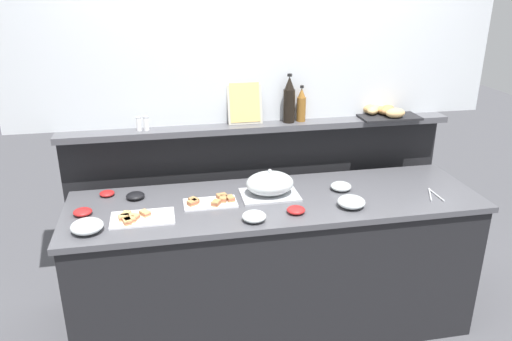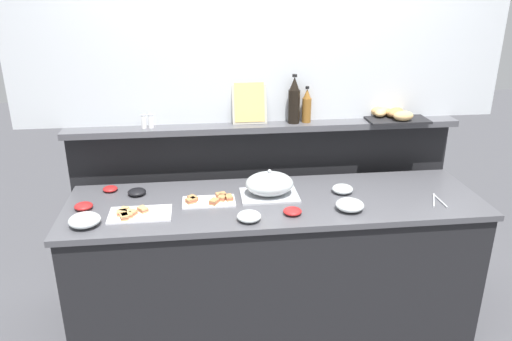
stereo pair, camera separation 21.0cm
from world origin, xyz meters
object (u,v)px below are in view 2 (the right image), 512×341
object	(u,v)px
condiment_bowl_dark	(292,211)
bread_basket	(391,114)
condiment_bowl_teal	(110,189)
condiment_bowl_cream	(137,192)
condiment_bowl_red	(84,206)
glass_bowl_large	(342,189)
glass_bowl_extra	(85,221)
serving_tongs	(437,200)
pepper_shaker	(151,121)
glass_bowl_small	(350,205)
vinegar_bottle_amber	(307,106)
salt_shaker	(144,121)
sandwich_platter_side	(210,200)
sandwich_platter_rear	(136,214)
serving_cloche	(269,185)
framed_picture	(249,102)
glass_bowl_medium	(249,217)
wine_bottle_dark	(294,101)

from	to	relation	value
condiment_bowl_dark	bread_basket	bearing A→B (deg)	40.41
condiment_bowl_teal	condiment_bowl_cream	bearing A→B (deg)	-24.11
condiment_bowl_teal	condiment_bowl_red	bearing A→B (deg)	-114.94
glass_bowl_large	condiment_bowl_cream	bearing A→B (deg)	174.66
glass_bowl_extra	serving_tongs	bearing A→B (deg)	2.18
glass_bowl_large	pepper_shaker	xyz separation A→B (m)	(-1.14, 0.40, 0.35)
glass_bowl_small	condiment_bowl_dark	distance (m)	0.33
vinegar_bottle_amber	salt_shaker	xyz separation A→B (m)	(-1.04, -0.02, -0.06)
sandwich_platter_side	salt_shaker	xyz separation A→B (m)	(-0.39, 0.44, 0.36)
condiment_bowl_cream	bread_basket	size ratio (longest dim) A/B	0.27
sandwich_platter_rear	vinegar_bottle_amber	size ratio (longest dim) A/B	1.44
serving_cloche	vinegar_bottle_amber	bearing A→B (deg)	53.86
framed_picture	serving_tongs	bearing A→B (deg)	-30.85
condiment_bowl_cream	pepper_shaker	world-z (taller)	pepper_shaker
serving_tongs	glass_bowl_large	bearing A→B (deg)	160.65
glass_bowl_medium	serving_tongs	size ratio (longest dim) A/B	0.70
glass_bowl_large	condiment_bowl_teal	world-z (taller)	glass_bowl_large
glass_bowl_medium	glass_bowl_extra	world-z (taller)	glass_bowl_extra
serving_cloche	serving_tongs	size ratio (longest dim) A/B	1.82
wine_bottle_dark	framed_picture	distance (m)	0.29
glass_bowl_large	wine_bottle_dark	bearing A→B (deg)	120.01
glass_bowl_small	bread_basket	bearing A→B (deg)	55.22
glass_bowl_large	serving_tongs	xyz separation A→B (m)	(0.52, -0.18, -0.02)
serving_cloche	pepper_shaker	world-z (taller)	pepper_shaker
glass_bowl_small	vinegar_bottle_amber	xyz separation A→B (m)	(-0.12, 0.65, 0.41)
sandwich_platter_side	wine_bottle_dark	world-z (taller)	wine_bottle_dark
condiment_bowl_dark	serving_tongs	distance (m)	0.87
glass_bowl_small	condiment_bowl_dark	size ratio (longest dim) A/B	1.54
pepper_shaker	condiment_bowl_teal	bearing A→B (deg)	-140.88
serving_cloche	condiment_bowl_dark	xyz separation A→B (m)	(0.09, -0.25, -0.06)
vinegar_bottle_amber	condiment_bowl_cream	bearing A→B (deg)	-164.61
serving_tongs	pepper_shaker	distance (m)	1.80
glass_bowl_medium	condiment_bowl_red	distance (m)	0.94
serving_cloche	condiment_bowl_red	distance (m)	1.07
bread_basket	sandwich_platter_side	bearing A→B (deg)	-159.69
sandwich_platter_side	pepper_shaker	world-z (taller)	pepper_shaker
glass_bowl_extra	pepper_shaker	size ratio (longest dim) A/B	1.91
sandwich_platter_side	condiment_bowl_red	world-z (taller)	same
condiment_bowl_red	serving_tongs	xyz separation A→B (m)	(2.02, -0.13, -0.01)
framed_picture	serving_cloche	bearing A→B (deg)	-80.61
bread_basket	sandwich_platter_rear	bearing A→B (deg)	-160.49
glass_bowl_medium	serving_cloche	bearing A→B (deg)	63.17
glass_bowl_medium	glass_bowl_small	size ratio (longest dim) A/B	0.82
glass_bowl_medium	salt_shaker	size ratio (longest dim) A/B	1.50
condiment_bowl_cream	wine_bottle_dark	world-z (taller)	wine_bottle_dark
serving_cloche	vinegar_bottle_amber	world-z (taller)	vinegar_bottle_amber
serving_cloche	bread_basket	size ratio (longest dim) A/B	0.85
wine_bottle_dark	bread_basket	distance (m)	0.67
condiment_bowl_red	bread_basket	distance (m)	2.02
sandwich_platter_rear	framed_picture	xyz separation A→B (m)	(0.69, 0.60, 0.46)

